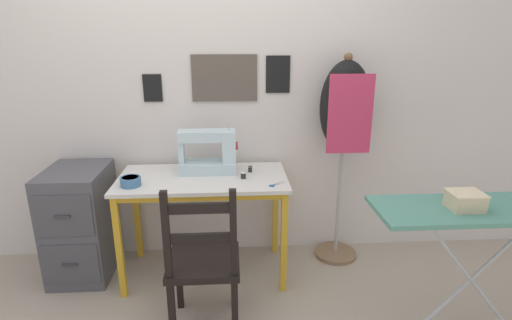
{
  "coord_description": "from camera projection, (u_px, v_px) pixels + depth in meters",
  "views": [
    {
      "loc": [
        0.2,
        -2.25,
        1.64
      ],
      "look_at": [
        0.36,
        0.26,
        0.85
      ],
      "focal_mm": 28.0,
      "sensor_mm": 36.0,
      "label": 1
    }
  ],
  "objects": [
    {
      "name": "scissors",
      "position": [
        275.0,
        185.0,
        2.53
      ],
      "size": [
        0.11,
        0.1,
        0.01
      ],
      "color": "silver",
      "rests_on": "sewing_table"
    },
    {
      "name": "storage_box",
      "position": [
        465.0,
        201.0,
        1.96
      ],
      "size": [
        0.16,
        0.14,
        0.09
      ],
      "color": "beige",
      "rests_on": "ironing_board"
    },
    {
      "name": "wooden_chair",
      "position": [
        203.0,
        263.0,
        2.23
      ],
      "size": [
        0.4,
        0.38,
        0.91
      ],
      "color": "black",
      "rests_on": "ground_plane"
    },
    {
      "name": "ironing_board",
      "position": [
        483.0,
        215.0,
        2.01
      ],
      "size": [
        1.1,
        0.37,
        0.83
      ],
      "color": "#518E7A",
      "rests_on": "ground_plane"
    },
    {
      "name": "dress_form",
      "position": [
        345.0,
        116.0,
        2.78
      ],
      "size": [
        0.35,
        0.32,
        1.53
      ],
      "color": "#846647",
      "rests_on": "ground_plane"
    },
    {
      "name": "thread_spool_near_machine",
      "position": [
        243.0,
        176.0,
        2.64
      ],
      "size": [
        0.04,
        0.04,
        0.04
      ],
      "color": "black",
      "rests_on": "sewing_table"
    },
    {
      "name": "ground_plane",
      "position": [
        204.0,
        296.0,
        2.62
      ],
      "size": [
        14.0,
        14.0,
        0.0
      ],
      "primitive_type": "plane",
      "color": "tan"
    },
    {
      "name": "thread_spool_mid_table",
      "position": [
        250.0,
        169.0,
        2.76
      ],
      "size": [
        0.03,
        0.03,
        0.04
      ],
      "color": "black",
      "rests_on": "sewing_table"
    },
    {
      "name": "wall_back",
      "position": [
        203.0,
        89.0,
        2.86
      ],
      "size": [
        10.0,
        0.07,
        2.55
      ],
      "color": "silver",
      "rests_on": "ground_plane"
    },
    {
      "name": "fabric_bowl",
      "position": [
        131.0,
        181.0,
        2.51
      ],
      "size": [
        0.13,
        0.13,
        0.06
      ],
      "color": "teal",
      "rests_on": "sewing_table"
    },
    {
      "name": "filing_cabinet",
      "position": [
        81.0,
        223.0,
        2.79
      ],
      "size": [
        0.39,
        0.53,
        0.78
      ],
      "color": "#4C4C51",
      "rests_on": "ground_plane"
    },
    {
      "name": "sewing_machine",
      "position": [
        211.0,
        153.0,
        2.73
      ],
      "size": [
        0.4,
        0.18,
        0.32
      ],
      "color": "silver",
      "rests_on": "sewing_table"
    },
    {
      "name": "sewing_table",
      "position": [
        203.0,
        190.0,
        2.69
      ],
      "size": [
        1.13,
        0.58,
        0.73
      ],
      "color": "silver",
      "rests_on": "ground_plane"
    }
  ]
}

